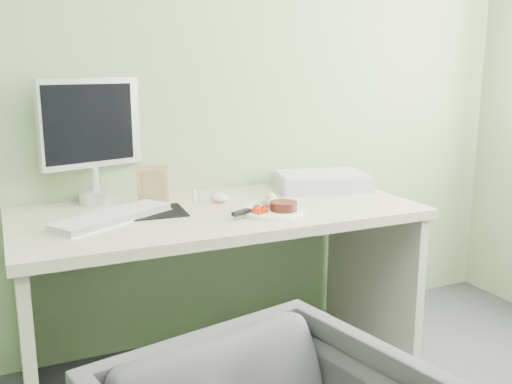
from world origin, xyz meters
name	(u,v)px	position (x,y,z in m)	size (l,w,h in m)	color
wall_back	(186,53)	(0.00, 2.00, 1.35)	(3.50, 3.50, 0.00)	gray
desk	(220,252)	(0.00, 1.62, 0.55)	(1.60, 0.75, 0.73)	beige
plate	(273,211)	(0.17, 1.47, 0.74)	(0.25, 0.25, 0.01)	white
steak	(284,206)	(0.20, 1.45, 0.76)	(0.11, 0.11, 0.03)	black
potato_pile	(271,199)	(0.19, 1.54, 0.77)	(0.11, 0.08, 0.06)	tan
carrot_heap	(261,208)	(0.10, 1.45, 0.76)	(0.06, 0.05, 0.04)	red
steak_knife	(247,211)	(0.05, 1.46, 0.75)	(0.22, 0.13, 0.02)	silver
mousepad	(152,212)	(-0.26, 1.68, 0.73)	(0.25, 0.22, 0.00)	black
keyboard	(112,216)	(-0.43, 1.62, 0.75)	(0.48, 0.14, 0.02)	white
computer_mouse	(219,197)	(0.05, 1.74, 0.75)	(0.06, 0.11, 0.04)	white
photo_frame	(153,185)	(-0.22, 1.83, 0.81)	(0.13, 0.01, 0.16)	#A0684B
eyedrop_bottle	(194,195)	(-0.05, 1.79, 0.76)	(0.02, 0.02, 0.06)	white
scanner	(321,182)	(0.57, 1.78, 0.76)	(0.42, 0.28, 0.06)	#A7A9AE
monitor	(91,134)	(-0.44, 1.94, 1.02)	(0.42, 0.17, 0.52)	silver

